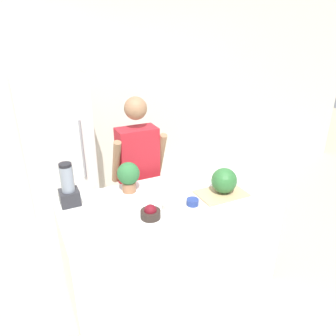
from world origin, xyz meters
TOP-DOWN VIEW (x-y plane):
  - ground_plane at (0.00, 0.00)m, footprint 14.00×14.00m
  - wall_back at (0.00, 2.13)m, footprint 8.00×0.06m
  - counter_island at (0.00, 0.40)m, footprint 1.80×0.80m
  - refrigerator at (-0.70, 1.76)m, footprint 0.68×0.66m
  - person at (-0.05, 1.03)m, footprint 0.52×0.26m
  - cutting_board at (0.41, 0.26)m, footprint 0.41×0.28m
  - watermelon at (0.44, 0.26)m, footprint 0.22×0.22m
  - bowl_cherries at (-0.27, 0.18)m, footprint 0.15×0.15m
  - bowl_cream at (-0.08, 0.24)m, footprint 0.13×0.13m
  - bowl_small_blue at (0.11, 0.21)m, footprint 0.10×0.10m
  - blender at (-0.77, 0.64)m, footprint 0.15×0.15m
  - potted_plant at (-0.27, 0.64)m, footprint 0.19×0.19m

SIDE VIEW (x-z plane):
  - ground_plane at x=0.00m, z-range 0.00..0.00m
  - counter_island at x=0.00m, z-range 0.00..0.91m
  - person at x=-0.05m, z-range 0.03..1.66m
  - refrigerator at x=-0.70m, z-range 0.00..1.76m
  - cutting_board at x=0.41m, z-range 0.91..0.93m
  - bowl_small_blue at x=0.11m, z-range 0.91..0.96m
  - bowl_cream at x=-0.08m, z-range 0.90..1.00m
  - bowl_cherries at x=-0.27m, z-range 0.90..1.01m
  - watermelon at x=0.44m, z-range 0.93..1.14m
  - blender at x=-0.77m, z-range 0.88..1.24m
  - potted_plant at x=-0.27m, z-range 0.93..1.20m
  - wall_back at x=0.00m, z-range 0.00..2.60m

